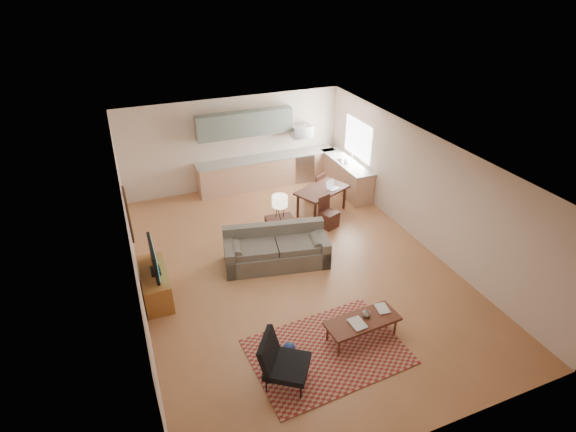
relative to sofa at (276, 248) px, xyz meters
name	(u,v)px	position (x,y,z in m)	size (l,w,h in m)	color
room	(293,214)	(0.30, -0.26, 0.93)	(9.00, 9.00, 9.00)	#9F643D
kitchen_counter_back	(268,171)	(1.20, 3.92, 0.04)	(4.26, 0.64, 0.92)	tan
kitchen_counter_right	(346,176)	(3.23, 2.74, 0.04)	(0.64, 2.26, 0.92)	tan
kitchen_range	(301,166)	(2.30, 3.92, 0.03)	(0.62, 0.62, 0.90)	#A5A8AD
kitchen_microwave	(302,131)	(2.30, 3.94, 1.13)	(0.62, 0.40, 0.35)	#A5A8AD
upper_cabinets	(245,124)	(0.60, 4.07, 1.53)	(2.80, 0.34, 0.70)	slate
window_right	(358,139)	(3.53, 2.74, 1.13)	(0.02, 1.40, 1.05)	white
wall_art_left	(129,215)	(-2.91, 0.64, 1.13)	(0.06, 0.42, 1.10)	olive
triptych	(230,131)	(0.20, 4.21, 1.33)	(1.70, 0.04, 0.50)	beige
rug	(327,351)	(-0.11, -2.82, -0.41)	(2.64, 1.83, 0.02)	maroon
sofa	(276,248)	(0.00, 0.00, 0.00)	(2.40, 1.04, 0.84)	#554F44
coffee_table	(362,328)	(0.63, -2.72, -0.21)	(1.37, 0.54, 0.41)	#4B2114
book_a	(351,326)	(0.36, -2.79, 0.01)	(0.26, 0.34, 0.03)	maroon
book_b	(377,309)	(1.00, -2.59, 0.00)	(0.25, 0.32, 0.02)	navy
vase	(366,313)	(0.73, -2.66, 0.07)	(0.16, 0.16, 0.16)	black
armchair	(287,362)	(-1.00, -3.15, 0.03)	(0.78, 0.78, 0.89)	black
tv_credenza	(155,284)	(-2.67, -0.17, -0.11)	(0.52, 1.34, 0.62)	brown
tv	(153,258)	(-2.62, -0.17, 0.51)	(0.10, 1.03, 0.62)	black
console_table	(280,231)	(0.35, 0.68, -0.05)	(0.64, 0.42, 0.74)	#351913
table_lamp	(280,207)	(0.35, 0.68, 0.62)	(0.36, 0.36, 0.59)	beige
dining_table	(321,201)	(1.95, 1.73, -0.06)	(1.41, 0.81, 0.71)	#351913
dining_chair_near	(329,212)	(1.81, 1.00, 0.00)	(0.40, 0.42, 0.84)	#351913
dining_chair_far	(315,187)	(2.09, 2.46, 0.00)	(0.40, 0.42, 0.84)	#351913
laptop	(333,185)	(2.23, 1.64, 0.41)	(0.30, 0.23, 0.23)	#A5A8AD
soap_bottle	(346,160)	(3.13, 2.62, 0.60)	(0.09, 0.09, 0.19)	beige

